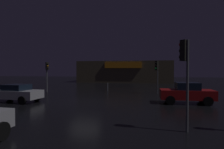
{
  "coord_description": "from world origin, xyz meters",
  "views": [
    {
      "loc": [
        5.14,
        -15.44,
        2.66
      ],
      "look_at": [
        1.46,
        4.7,
        2.2
      ],
      "focal_mm": 30.84,
      "sensor_mm": 36.0,
      "label": 1
    }
  ],
  "objects_px": {
    "store_building": "(126,72)",
    "traffic_signal_cross_right": "(47,71)",
    "traffic_signal_cross_left": "(157,69)",
    "car_near": "(187,93)",
    "car_crossing": "(16,93)",
    "traffic_signal_opposite": "(185,62)"
  },
  "relations": [
    {
      "from": "traffic_signal_cross_right",
      "to": "car_near",
      "type": "distance_m",
      "value": 16.06
    },
    {
      "from": "car_crossing",
      "to": "traffic_signal_cross_right",
      "type": "bearing_deg",
      "value": 98.81
    },
    {
      "from": "traffic_signal_opposite",
      "to": "car_crossing",
      "type": "relative_size",
      "value": 0.9
    },
    {
      "from": "store_building",
      "to": "traffic_signal_cross_right",
      "type": "distance_m",
      "value": 23.54
    },
    {
      "from": "car_near",
      "to": "car_crossing",
      "type": "bearing_deg",
      "value": -172.6
    },
    {
      "from": "traffic_signal_opposite",
      "to": "car_near",
      "type": "relative_size",
      "value": 0.97
    },
    {
      "from": "store_building",
      "to": "traffic_signal_opposite",
      "type": "distance_m",
      "value": 35.78
    },
    {
      "from": "traffic_signal_opposite",
      "to": "car_crossing",
      "type": "distance_m",
      "value": 13.81
    },
    {
      "from": "traffic_signal_cross_right",
      "to": "traffic_signal_cross_left",
      "type": "bearing_deg",
      "value": 2.89
    },
    {
      "from": "store_building",
      "to": "car_crossing",
      "type": "bearing_deg",
      "value": -101.38
    },
    {
      "from": "store_building",
      "to": "traffic_signal_cross_right",
      "type": "bearing_deg",
      "value": -107.48
    },
    {
      "from": "store_building",
      "to": "traffic_signal_cross_right",
      "type": "xyz_separation_m",
      "value": [
        -7.07,
        -22.45,
        0.26
      ]
    },
    {
      "from": "traffic_signal_cross_right",
      "to": "car_near",
      "type": "xyz_separation_m",
      "value": [
        15.05,
        -5.35,
        -1.71
      ]
    },
    {
      "from": "traffic_signal_cross_left",
      "to": "car_near",
      "type": "height_order",
      "value": "traffic_signal_cross_left"
    },
    {
      "from": "traffic_signal_cross_left",
      "to": "traffic_signal_cross_right",
      "type": "distance_m",
      "value": 13.02
    },
    {
      "from": "traffic_signal_cross_left",
      "to": "car_near",
      "type": "xyz_separation_m",
      "value": [
        2.05,
        -6.0,
        -1.97
      ]
    },
    {
      "from": "traffic_signal_cross_left",
      "to": "traffic_signal_cross_right",
      "type": "xyz_separation_m",
      "value": [
        -13.0,
        -0.66,
        -0.26
      ]
    },
    {
      "from": "traffic_signal_cross_left",
      "to": "car_near",
      "type": "distance_m",
      "value": 6.64
    },
    {
      "from": "traffic_signal_cross_right",
      "to": "car_crossing",
      "type": "distance_m",
      "value": 7.46
    },
    {
      "from": "traffic_signal_opposite",
      "to": "car_crossing",
      "type": "bearing_deg",
      "value": 155.8
    },
    {
      "from": "traffic_signal_cross_left",
      "to": "car_crossing",
      "type": "distance_m",
      "value": 14.38
    },
    {
      "from": "traffic_signal_cross_right",
      "to": "traffic_signal_opposite",
      "type": "bearing_deg",
      "value": -43.28
    }
  ]
}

